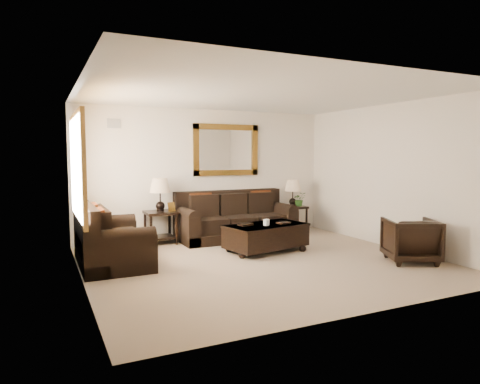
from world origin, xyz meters
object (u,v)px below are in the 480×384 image
sofa (235,221)px  end_table_right (293,198)px  loveseat (108,242)px  coffee_table (266,235)px  end_table_left (160,201)px  armchair (411,238)px

sofa → end_table_right: 1.59m
loveseat → coffee_table: loveseat is taller
sofa → end_table_left: end_table_left is taller
end_table_right → armchair: end_table_right is taller
sofa → loveseat: size_ratio=1.39×
end_table_right → armchair: size_ratio=1.49×
loveseat → armchair: bearing=-113.4°
sofa → end_table_left: 1.63m
loveseat → end_table_left: bearing=-43.3°
end_table_right → coffee_table: end_table_right is taller
sofa → loveseat: 2.94m
sofa → armchair: bearing=-60.0°
sofa → armchair: sofa is taller
end_table_right → loveseat: bearing=-163.3°
loveseat → coffee_table: size_ratio=1.09×
end_table_left → end_table_right: (3.07, 0.03, -0.07)m
sofa → end_table_left: size_ratio=1.87×
loveseat → sofa: bearing=-67.8°
loveseat → end_table_left: end_table_left is taller
coffee_table → sofa: bearing=78.0°
loveseat → armchair: loveseat is taller
end_table_left → coffee_table: size_ratio=0.81×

